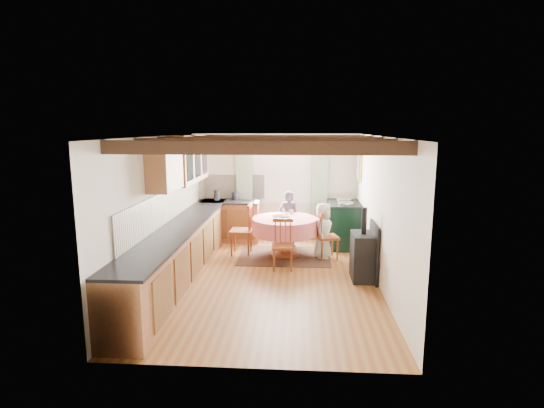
# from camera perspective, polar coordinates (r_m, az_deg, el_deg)

# --- Properties ---
(floor) EXTENTS (3.60, 5.50, 0.00)m
(floor) POSITION_cam_1_polar(r_m,az_deg,el_deg) (7.36, -0.41, -9.96)
(floor) COLOR olive
(floor) RESTS_ON ground
(ceiling) EXTENTS (3.60, 5.50, 0.00)m
(ceiling) POSITION_cam_1_polar(r_m,az_deg,el_deg) (6.91, -0.44, 9.06)
(ceiling) COLOR white
(ceiling) RESTS_ON ground
(wall_back) EXTENTS (3.60, 0.00, 2.40)m
(wall_back) POSITION_cam_1_polar(r_m,az_deg,el_deg) (9.75, 0.75, 2.32)
(wall_back) COLOR silver
(wall_back) RESTS_ON ground
(wall_front) EXTENTS (3.60, 0.00, 2.40)m
(wall_front) POSITION_cam_1_polar(r_m,az_deg,el_deg) (4.38, -3.07, -7.58)
(wall_front) COLOR silver
(wall_front) RESTS_ON ground
(wall_left) EXTENTS (0.00, 5.50, 2.40)m
(wall_left) POSITION_cam_1_polar(r_m,az_deg,el_deg) (7.39, -14.48, -0.55)
(wall_left) COLOR silver
(wall_left) RESTS_ON ground
(wall_right) EXTENTS (0.00, 5.50, 2.40)m
(wall_right) POSITION_cam_1_polar(r_m,az_deg,el_deg) (7.14, 14.13, -0.91)
(wall_right) COLOR silver
(wall_right) RESTS_ON ground
(beam_a) EXTENTS (3.60, 0.16, 0.16)m
(beam_a) POSITION_cam_1_polar(r_m,az_deg,el_deg) (4.93, -2.15, 7.54)
(beam_a) COLOR #351F12
(beam_a) RESTS_ON ceiling
(beam_b) EXTENTS (3.60, 0.16, 0.16)m
(beam_b) POSITION_cam_1_polar(r_m,az_deg,el_deg) (5.92, -1.15, 7.99)
(beam_b) COLOR #351F12
(beam_b) RESTS_ON ceiling
(beam_c) EXTENTS (3.60, 0.16, 0.16)m
(beam_c) POSITION_cam_1_polar(r_m,az_deg,el_deg) (6.92, -0.44, 8.31)
(beam_c) COLOR #351F12
(beam_c) RESTS_ON ceiling
(beam_d) EXTENTS (3.60, 0.16, 0.16)m
(beam_d) POSITION_cam_1_polar(r_m,az_deg,el_deg) (7.91, 0.10, 8.55)
(beam_d) COLOR #351F12
(beam_d) RESTS_ON ceiling
(beam_e) EXTENTS (3.60, 0.16, 0.16)m
(beam_e) POSITION_cam_1_polar(r_m,az_deg,el_deg) (8.91, 0.51, 8.74)
(beam_e) COLOR #351F12
(beam_e) RESTS_ON ceiling
(splash_left) EXTENTS (0.02, 4.50, 0.55)m
(splash_left) POSITION_cam_1_polar(r_m,az_deg,el_deg) (7.67, -13.65, -0.14)
(splash_left) COLOR beige
(splash_left) RESTS_ON wall_left
(splash_back) EXTENTS (1.40, 0.02, 0.55)m
(splash_back) POSITION_cam_1_polar(r_m,az_deg,el_deg) (9.83, -5.09, 2.34)
(splash_back) COLOR beige
(splash_back) RESTS_ON wall_back
(base_cabinet_left) EXTENTS (0.60, 5.30, 0.88)m
(base_cabinet_left) POSITION_cam_1_polar(r_m,az_deg,el_deg) (7.48, -12.03, -6.31)
(base_cabinet_left) COLOR #9A633A
(base_cabinet_left) RESTS_ON floor
(base_cabinet_back) EXTENTS (1.30, 0.60, 0.88)m
(base_cabinet_back) POSITION_cam_1_polar(r_m,az_deg,el_deg) (9.70, -5.56, -2.33)
(base_cabinet_back) COLOR #9A633A
(base_cabinet_back) RESTS_ON floor
(worktop_left) EXTENTS (0.64, 5.30, 0.04)m
(worktop_left) POSITION_cam_1_polar(r_m,az_deg,el_deg) (7.36, -12.01, -2.88)
(worktop_left) COLOR black
(worktop_left) RESTS_ON base_cabinet_left
(worktop_back) EXTENTS (1.30, 0.64, 0.04)m
(worktop_back) POSITION_cam_1_polar(r_m,az_deg,el_deg) (9.59, -5.63, 0.33)
(worktop_back) COLOR black
(worktop_back) RESTS_ON base_cabinet_back
(wall_cabinet_glass) EXTENTS (0.34, 1.80, 0.90)m
(wall_cabinet_glass) POSITION_cam_1_polar(r_m,az_deg,el_deg) (8.39, -11.05, 6.00)
(wall_cabinet_glass) COLOR #9A633A
(wall_cabinet_glass) RESTS_ON wall_left
(wall_cabinet_solid) EXTENTS (0.34, 0.90, 0.70)m
(wall_cabinet_solid) POSITION_cam_1_polar(r_m,az_deg,el_deg) (6.96, -14.17, 4.63)
(wall_cabinet_solid) COLOR #9A633A
(wall_cabinet_solid) RESTS_ON wall_left
(window_frame) EXTENTS (1.34, 0.03, 1.54)m
(window_frame) POSITION_cam_1_polar(r_m,az_deg,el_deg) (9.68, 1.34, 4.64)
(window_frame) COLOR white
(window_frame) RESTS_ON wall_back
(window_pane) EXTENTS (1.20, 0.01, 1.40)m
(window_pane) POSITION_cam_1_polar(r_m,az_deg,el_deg) (9.69, 1.35, 4.65)
(window_pane) COLOR white
(window_pane) RESTS_ON wall_back
(curtain_left) EXTENTS (0.35, 0.10, 2.10)m
(curtain_left) POSITION_cam_1_polar(r_m,az_deg,el_deg) (9.73, -3.70, 1.69)
(curtain_left) COLOR #97B08E
(curtain_left) RESTS_ON wall_back
(curtain_right) EXTENTS (0.35, 0.10, 2.10)m
(curtain_right) POSITION_cam_1_polar(r_m,az_deg,el_deg) (9.66, 6.36, 1.58)
(curtain_right) COLOR #97B08E
(curtain_right) RESTS_ON wall_back
(curtain_rod) EXTENTS (2.00, 0.03, 0.03)m
(curtain_rod) POSITION_cam_1_polar(r_m,az_deg,el_deg) (9.56, 1.34, 8.18)
(curtain_rod) COLOR black
(curtain_rod) RESTS_ON wall_back
(wall_picture) EXTENTS (0.04, 0.50, 0.60)m
(wall_picture) POSITION_cam_1_polar(r_m,az_deg,el_deg) (9.32, 11.58, 4.84)
(wall_picture) COLOR gold
(wall_picture) RESTS_ON wall_right
(wall_plate) EXTENTS (0.30, 0.02, 0.30)m
(wall_plate) POSITION_cam_1_polar(r_m,az_deg,el_deg) (9.67, 7.00, 5.16)
(wall_plate) COLOR silver
(wall_plate) RESTS_ON wall_back
(rug) EXTENTS (1.79, 1.40, 0.01)m
(rug) POSITION_cam_1_polar(r_m,az_deg,el_deg) (8.60, 1.69, -6.93)
(rug) COLOR #45281D
(rug) RESTS_ON floor
(dining_table) EXTENTS (1.29, 1.29, 0.78)m
(dining_table) POSITION_cam_1_polar(r_m,az_deg,el_deg) (8.49, 1.70, -4.47)
(dining_table) COLOR #E05A69
(dining_table) RESTS_ON floor
(chair_near) EXTENTS (0.40, 0.42, 0.91)m
(chair_near) POSITION_cam_1_polar(r_m,az_deg,el_deg) (7.72, 1.45, -5.47)
(chair_near) COLOR brown
(chair_near) RESTS_ON floor
(chair_left) EXTENTS (0.48, 0.46, 1.04)m
(chair_left) POSITION_cam_1_polar(r_m,az_deg,el_deg) (8.62, -4.14, -3.36)
(chair_left) COLOR brown
(chair_left) RESTS_ON floor
(chair_right) EXTENTS (0.50, 0.49, 0.94)m
(chair_right) POSITION_cam_1_polar(r_m,az_deg,el_deg) (8.39, 7.44, -4.15)
(chair_right) COLOR brown
(chair_right) RESTS_ON floor
(aga_range) EXTENTS (0.69, 1.06, 0.98)m
(aga_range) POSITION_cam_1_polar(r_m,az_deg,el_deg) (9.33, 9.61, -2.63)
(aga_range) COLOR black
(aga_range) RESTS_ON floor
(cast_iron_stove) EXTENTS (0.37, 0.62, 1.23)m
(cast_iron_stove) POSITION_cam_1_polar(r_m,az_deg,el_deg) (7.33, 12.11, -5.23)
(cast_iron_stove) COLOR black
(cast_iron_stove) RESTS_ON floor
(child_far) EXTENTS (0.51, 0.41, 1.21)m
(child_far) POSITION_cam_1_polar(r_m,az_deg,el_deg) (9.15, 2.27, -1.99)
(child_far) COLOR #3B3B44
(child_far) RESTS_ON floor
(child_right) EXTENTS (0.47, 0.60, 1.10)m
(child_right) POSITION_cam_1_polar(r_m,az_deg,el_deg) (8.41, 6.84, -3.55)
(child_right) COLOR beige
(child_right) RESTS_ON floor
(bowl_a) EXTENTS (0.29, 0.29, 0.05)m
(bowl_a) POSITION_cam_1_polar(r_m,az_deg,el_deg) (8.44, 1.70, -1.67)
(bowl_a) COLOR silver
(bowl_a) RESTS_ON dining_table
(bowl_b) EXTENTS (0.30, 0.30, 0.07)m
(bowl_b) POSITION_cam_1_polar(r_m,az_deg,el_deg) (8.34, 0.77, -1.76)
(bowl_b) COLOR silver
(bowl_b) RESTS_ON dining_table
(cup) EXTENTS (0.10, 0.10, 0.09)m
(cup) POSITION_cam_1_polar(r_m,az_deg,el_deg) (8.79, 2.56, -1.07)
(cup) COLOR silver
(cup) RESTS_ON dining_table
(canister_tall) EXTENTS (0.14, 0.14, 0.23)m
(canister_tall) POSITION_cam_1_polar(r_m,az_deg,el_deg) (9.66, -7.40, 1.18)
(canister_tall) COLOR #262628
(canister_tall) RESTS_ON worktop_back
(canister_wide) EXTENTS (0.16, 0.16, 0.18)m
(canister_wide) POSITION_cam_1_polar(r_m,az_deg,el_deg) (9.68, -4.94, 1.09)
(canister_wide) COLOR #262628
(canister_wide) RESTS_ON worktop_back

